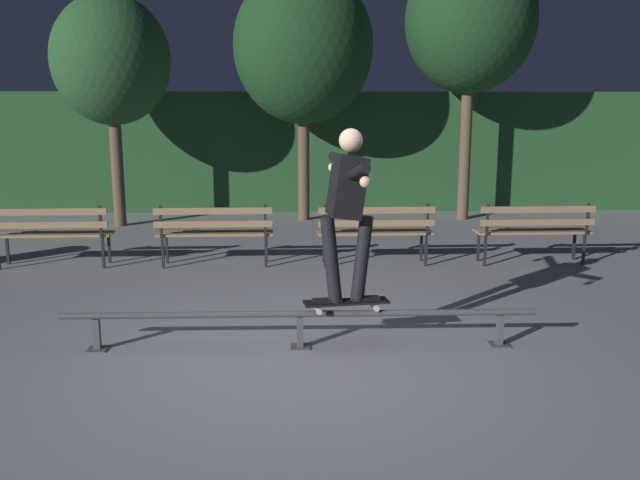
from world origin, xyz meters
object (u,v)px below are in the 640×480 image
object	(u,v)px
park_bench_left_center	(214,229)
tree_far_right	(470,21)
park_bench_rightmost	(534,227)
grind_rail	(300,319)
park_bench_leftmost	(51,229)
tree_behind_benches	(303,47)
tree_far_left	(111,61)
park_bench_right_center	(375,228)
skateboarder	(347,201)
skateboard	(346,303)

from	to	relation	value
park_bench_left_center	tree_far_right	size ratio (longest dim) A/B	0.31
park_bench_left_center	park_bench_rightmost	xyz separation A→B (m)	(4.45, 0.00, 0.00)
grind_rail	tree_far_right	world-z (taller)	tree_far_right
park_bench_leftmost	tree_behind_benches	bearing A→B (deg)	48.37
park_bench_left_center	tree_far_left	size ratio (longest dim) A/B	0.39
park_bench_right_center	tree_far_left	world-z (taller)	tree_far_left
grind_rail	tree_far_left	xyz separation A→B (m)	(-3.35, 6.59, 2.72)
grind_rail	tree_behind_benches	xyz separation A→B (m)	(0.09, 7.16, 3.02)
skateboarder	park_bench_leftmost	xyz separation A→B (m)	(-3.82, 3.24, -0.82)
park_bench_right_center	park_bench_left_center	bearing A→B (deg)	180.00
park_bench_right_center	grind_rail	bearing A→B (deg)	-108.04
park_bench_left_center	park_bench_right_center	xyz separation A→B (m)	(2.23, 0.00, 0.00)
park_bench_rightmost	park_bench_leftmost	bearing A→B (deg)	180.00
park_bench_left_center	park_bench_right_center	world-z (taller)	same
skateboarder	tree_far_left	xyz separation A→B (m)	(-3.78, 6.59, 1.63)
park_bench_right_center	skateboard	bearing A→B (deg)	-101.04
park_bench_left_center	tree_far_right	distance (m)	6.72
park_bench_leftmost	grind_rail	bearing A→B (deg)	-43.60
grind_rail	park_bench_right_center	world-z (taller)	park_bench_right_center
skateboard	tree_behind_benches	bearing A→B (deg)	92.65
park_bench_leftmost	skateboard	bearing A→B (deg)	-40.26
grind_rail	tree_behind_benches	distance (m)	7.77
tree_far_left	tree_behind_benches	bearing A→B (deg)	9.42
park_bench_left_center	tree_far_right	xyz separation A→B (m)	(4.41, 3.91, 3.23)
skateboard	park_bench_rightmost	bearing A→B (deg)	48.55
skateboard	park_bench_rightmost	size ratio (longest dim) A/B	0.50
park_bench_right_center	park_bench_leftmost	bearing A→B (deg)	180.00
park_bench_leftmost	park_bench_rightmost	world-z (taller)	same
park_bench_right_center	tree_behind_benches	bearing A→B (deg)	103.78
grind_rail	skateboard	bearing A→B (deg)	0.00
grind_rail	park_bench_rightmost	xyz separation A→B (m)	(3.28, 3.24, 0.26)
park_bench_right_center	park_bench_rightmost	xyz separation A→B (m)	(2.23, 0.00, 0.00)
park_bench_right_center	park_bench_rightmost	distance (m)	2.23
park_bench_rightmost	park_bench_left_center	bearing A→B (deg)	180.00
skateboard	park_bench_leftmost	world-z (taller)	park_bench_leftmost
skateboarder	tree_far_left	distance (m)	7.77
park_bench_rightmost	tree_far_right	distance (m)	5.07
park_bench_leftmost	park_bench_rightmost	xyz separation A→B (m)	(6.68, 0.00, 0.00)
park_bench_rightmost	tree_far_left	bearing A→B (deg)	153.17
skateboarder	tree_far_right	world-z (taller)	tree_far_right
skateboarder	park_bench_left_center	size ratio (longest dim) A/B	0.97
skateboarder	park_bench_rightmost	bearing A→B (deg)	48.58
tree_far_right	skateboard	bearing A→B (deg)	-111.51
skateboard	tree_far_right	bearing A→B (deg)	68.49
grind_rail	park_bench_leftmost	world-z (taller)	park_bench_leftmost
skateboarder	park_bench_right_center	world-z (taller)	skateboarder
skateboarder	park_bench_left_center	bearing A→B (deg)	116.28
tree_far_left	skateboarder	bearing A→B (deg)	-60.17
park_bench_right_center	tree_far_right	world-z (taller)	tree_far_right
grind_rail	park_bench_left_center	bearing A→B (deg)	109.91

